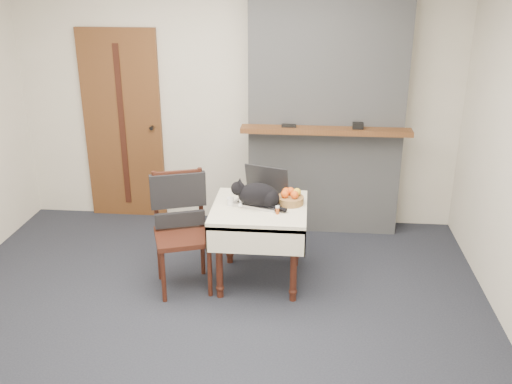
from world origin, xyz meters
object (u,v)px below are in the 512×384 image
side_table (260,218)px  laptop (262,193)px  chair (180,214)px  fruit_basket (290,198)px  pill_bottle (277,210)px  cat (258,195)px  door (123,126)px  cream_jar (230,202)px

side_table → laptop: (0.01, 0.11, 0.18)m
side_table → chair: (-0.66, -0.08, 0.05)m
side_table → fruit_basket: bearing=16.9°
side_table → pill_bottle: size_ratio=11.54×
cat → chair: size_ratio=0.48×
door → cat: (1.55, -1.34, -0.20)m
door → chair: 1.70m
door → pill_bottle: door is taller
pill_bottle → fruit_basket: 0.25m
laptop → chair: size_ratio=0.47×
cream_jar → fruit_basket: 0.50m
laptop → cat: laptop is taller
pill_bottle → fruit_basket: size_ratio=0.30×
door → chair: size_ratio=2.01×
cat → fruit_basket: (0.26, 0.09, -0.05)m
cream_jar → pill_bottle: bearing=-19.6°
laptop → side_table: bearing=-78.2°
cream_jar → pill_bottle: size_ratio=0.99×
cream_jar → fruit_basket: fruit_basket is taller
fruit_basket → laptop: bearing=172.2°
cream_jar → chair: (-0.41, -0.07, -0.10)m
pill_bottle → chair: size_ratio=0.07×
cat → cream_jar: cat is taller
side_table → pill_bottle: pill_bottle is taller
pill_bottle → cream_jar: bearing=160.4°
pill_bottle → fruit_basket: fruit_basket is taller
door → laptop: (1.57, -1.21, -0.23)m
cream_jar → pill_bottle: 0.42m
chair → cream_jar: bearing=-9.9°
chair → door: bearing=103.6°
laptop → pill_bottle: (0.14, -0.26, -0.04)m
laptop → pill_bottle: size_ratio=6.96×
cat → pill_bottle: cat is taller
side_table → cream_jar: (-0.24, -0.01, 0.15)m
laptop → cat: (-0.02, -0.13, 0.03)m
fruit_basket → chair: size_ratio=0.23×
door → cat: 2.05m
cat → chair: bearing=-171.4°
cream_jar → pill_bottle: same height
chair → side_table: bearing=-12.4°
side_table → cream_jar: size_ratio=11.63×
side_table → laptop: bearing=83.2°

